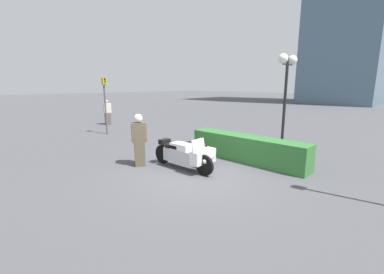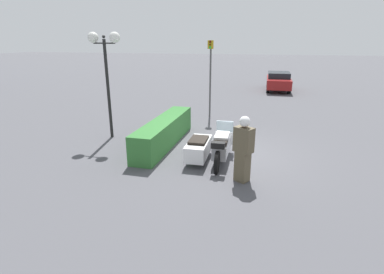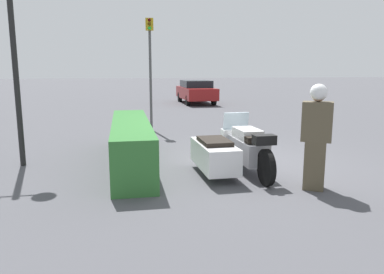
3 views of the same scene
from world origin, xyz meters
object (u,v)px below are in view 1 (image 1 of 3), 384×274
object	(u,v)px
hedge_bush_curbside	(247,149)
traffic_light_far	(105,97)
police_motorcycle	(190,153)
twin_lamp_post	(287,73)
pedestrian_bystander	(107,112)
officer_rider	(139,139)

from	to	relation	value
hedge_bush_curbside	traffic_light_far	xyz separation A→B (m)	(-8.85, -1.02, 1.66)
hedge_bush_curbside	police_motorcycle	bearing A→B (deg)	-118.80
twin_lamp_post	traffic_light_far	world-z (taller)	twin_lamp_post
pedestrian_bystander	twin_lamp_post	bearing A→B (deg)	-163.95
police_motorcycle	officer_rider	size ratio (longest dim) A/B	1.44
police_motorcycle	pedestrian_bystander	distance (m)	11.46
traffic_light_far	pedestrian_bystander	bearing A→B (deg)	145.01
traffic_light_far	pedestrian_bystander	xyz separation A→B (m)	(-3.34, 1.84, -1.25)
twin_lamp_post	officer_rider	bearing A→B (deg)	-116.13
officer_rider	traffic_light_far	bearing A→B (deg)	11.67
officer_rider	pedestrian_bystander	bearing A→B (deg)	7.94
hedge_bush_curbside	twin_lamp_post	world-z (taller)	twin_lamp_post
twin_lamp_post	traffic_light_far	size ratio (longest dim) A/B	1.26
police_motorcycle	pedestrian_bystander	xyz separation A→B (m)	(-11.10, 2.78, 0.42)
hedge_bush_curbside	traffic_light_far	distance (m)	9.06
officer_rider	traffic_light_far	distance (m)	6.86
hedge_bush_curbside	officer_rider	bearing A→B (deg)	-127.61
police_motorcycle	hedge_bush_curbside	size ratio (longest dim) A/B	0.57
hedge_bush_curbside	pedestrian_bystander	distance (m)	12.22
twin_lamp_post	hedge_bush_curbside	bearing A→B (deg)	-96.91
police_motorcycle	twin_lamp_post	xyz separation A→B (m)	(1.37, 4.37, 2.85)
twin_lamp_post	traffic_light_far	xyz separation A→B (m)	(-9.14, -3.42, -1.18)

